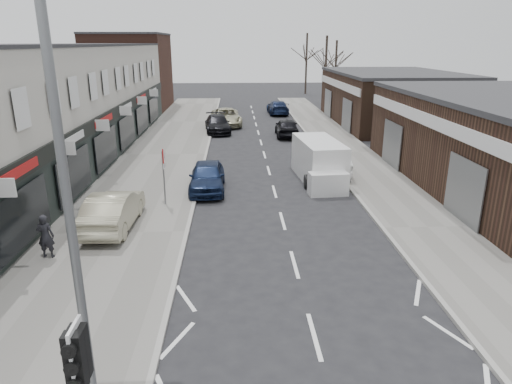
{
  "coord_description": "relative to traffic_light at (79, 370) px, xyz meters",
  "views": [
    {
      "loc": [
        -1.97,
        -7.91,
        7.19
      ],
      "look_at": [
        -1.31,
        6.06,
        2.6
      ],
      "focal_mm": 32.0,
      "sensor_mm": 36.0,
      "label": 1
    }
  ],
  "objects": [
    {
      "name": "pavement_left",
      "position": [
        -2.35,
        24.02,
        -2.35
      ],
      "size": [
        5.5,
        64.0,
        0.12
      ],
      "primitive_type": "cube",
      "color": "slate",
      "rests_on": "ground"
    },
    {
      "name": "pavement_right",
      "position": [
        10.15,
        24.02,
        -2.35
      ],
      "size": [
        3.5,
        64.0,
        0.12
      ],
      "primitive_type": "cube",
      "color": "slate",
      "rests_on": "ground"
    },
    {
      "name": "shop_terrace_left",
      "position": [
        -9.1,
        21.52,
        1.14
      ],
      "size": [
        8.0,
        41.0,
        7.1
      ],
      "primitive_type": "cube",
      "color": "beige",
      "rests_on": "ground"
    },
    {
      "name": "brick_block_far",
      "position": [
        -9.1,
        47.02,
        1.59
      ],
      "size": [
        8.0,
        10.0,
        8.0
      ],
      "primitive_type": "cube",
      "color": "#43251D",
      "rests_on": "ground"
    },
    {
      "name": "right_unit_far",
      "position": [
        16.9,
        36.02,
        -0.16
      ],
      "size": [
        10.0,
        16.0,
        4.5
      ],
      "primitive_type": "cube",
      "color": "#3C271B",
      "rests_on": "ground"
    },
    {
      "name": "tree_far_a",
      "position": [
        13.4,
        50.02,
        -2.41
      ],
      "size": [
        3.6,
        3.6,
        8.0
      ],
      "primitive_type": null,
      "color": "#382D26",
      "rests_on": "ground"
    },
    {
      "name": "tree_far_b",
      "position": [
        15.9,
        56.02,
        -2.41
      ],
      "size": [
        3.6,
        3.6,
        7.5
      ],
      "primitive_type": null,
      "color": "#382D26",
      "rests_on": "ground"
    },
    {
      "name": "tree_far_c",
      "position": [
        12.9,
        62.02,
        -2.41
      ],
      "size": [
        3.6,
        3.6,
        8.5
      ],
      "primitive_type": null,
      "color": "#382D26",
      "rests_on": "ground"
    },
    {
      "name": "traffic_light",
      "position": [
        0.0,
        0.0,
        0.0
      ],
      "size": [
        0.28,
        0.6,
        3.1
      ],
      "color": "slate",
      "rests_on": "pavement_left"
    },
    {
      "name": "street_lamp",
      "position": [
        -0.13,
        1.22,
        2.2
      ],
      "size": [
        2.23,
        0.22,
        8.0
      ],
      "color": "slate",
      "rests_on": "pavement_left"
    },
    {
      "name": "warning_sign",
      "position": [
        -0.76,
        14.02,
        -0.21
      ],
      "size": [
        0.12,
        0.8,
        2.7
      ],
      "color": "slate",
      "rests_on": "pavement_left"
    },
    {
      "name": "white_van",
      "position": [
        6.99,
        17.94,
        -1.39
      ],
      "size": [
        2.4,
        5.75,
        2.17
      ],
      "rotation": [
        0.0,
        0.0,
        0.1
      ],
      "color": "white",
      "rests_on": "ground"
    },
    {
      "name": "sedan_on_pavement",
      "position": [
        -2.45,
        11.39,
        -1.55
      ],
      "size": [
        1.68,
        4.54,
        1.48
      ],
      "primitive_type": "imported",
      "rotation": [
        0.0,
        0.0,
        3.12
      ],
      "color": "#A19C80",
      "rests_on": "pavement_left"
    },
    {
      "name": "pedestrian",
      "position": [
        -4.09,
        8.75,
        -1.51
      ],
      "size": [
        0.58,
        0.39,
        1.56
      ],
      "primitive_type": "imported",
      "rotation": [
        0.0,
        0.0,
        3.11
      ],
      "color": "black",
      "rests_on": "pavement_left"
    },
    {
      "name": "parked_car_left_a",
      "position": [
        1.0,
        16.38,
        -1.68
      ],
      "size": [
        1.79,
        4.34,
        1.47
      ],
      "primitive_type": "imported",
      "rotation": [
        0.0,
        0.0,
        0.01
      ],
      "color": "#13203E",
      "rests_on": "ground"
    },
    {
      "name": "parked_car_left_b",
      "position": [
        1.0,
        32.26,
        -1.7
      ],
      "size": [
        2.47,
        5.07,
        1.42
      ],
      "primitive_type": "imported",
      "rotation": [
        0.0,
        0.0,
        0.1
      ],
      "color": "black",
      "rests_on": "ground"
    },
    {
      "name": "parked_car_left_c",
      "position": [
        1.67,
        35.62,
        -1.65
      ],
      "size": [
        3.02,
        5.7,
        1.53
      ],
      "primitive_type": "imported",
      "rotation": [
        0.0,
        0.0,
        0.09
      ],
      "color": "#AEA98B",
      "rests_on": "ground"
    },
    {
      "name": "parked_car_right_a",
      "position": [
        7.9,
        19.27,
        -1.64
      ],
      "size": [
        1.82,
        4.75,
        1.54
      ],
      "primitive_type": "imported",
      "rotation": [
        0.0,
        0.0,
        3.1
      ],
      "color": "silver",
      "rests_on": "ground"
    },
    {
      "name": "parked_car_right_b",
      "position": [
        6.6,
        30.28,
        -1.69
      ],
      "size": [
        1.83,
        4.32,
        1.46
      ],
      "primitive_type": "imported",
      "rotation": [
        0.0,
        0.0,
        3.12
      ],
      "color": "black",
      "rests_on": "ground"
    },
    {
      "name": "parked_car_right_c",
      "position": [
        6.98,
        42.32,
        -1.71
      ],
      "size": [
        2.13,
        4.94,
        1.42
      ],
      "primitive_type": "imported",
      "rotation": [
        0.0,
        0.0,
        3.17
      ],
      "color": "#121D3A",
      "rests_on": "ground"
    }
  ]
}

